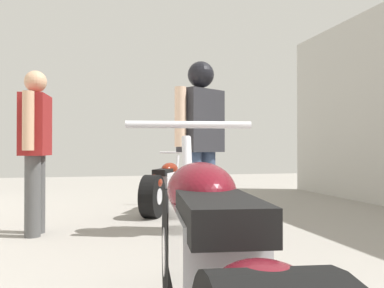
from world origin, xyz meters
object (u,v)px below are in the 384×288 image
at_px(motorcycle_black_naked, 165,187).
at_px(mechanic_in_blue, 35,142).
at_px(mechanic_with_helmet, 201,130).
at_px(motorcycle_maroon_cruiser, 211,284).

bearing_deg(motorcycle_black_naked, mechanic_in_blue, -141.20).
bearing_deg(motorcycle_black_naked, mechanic_with_helmet, -86.91).
xyz_separation_m(motorcycle_black_naked, mechanic_in_blue, (-1.53, -1.23, 0.59)).
bearing_deg(motorcycle_maroon_cruiser, mechanic_in_blue, 106.77).
xyz_separation_m(motorcycle_maroon_cruiser, motorcycle_black_naked, (0.61, 4.27, -0.07)).
distance_m(mechanic_in_blue, mechanic_with_helmet, 1.65).
xyz_separation_m(motorcycle_black_naked, mechanic_with_helmet, (0.08, -1.56, 0.70)).
relative_size(mechanic_in_blue, mechanic_with_helmet, 0.94).
height_order(motorcycle_black_naked, mechanic_with_helmet, mechanic_with_helmet).
relative_size(motorcycle_black_naked, mechanic_with_helmet, 0.94).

